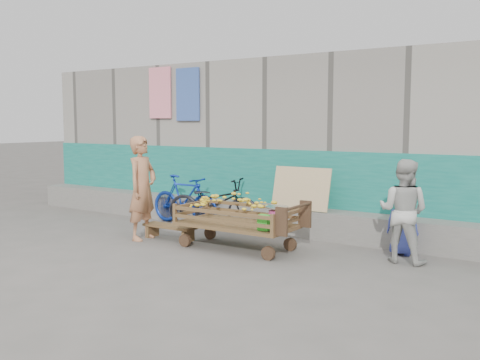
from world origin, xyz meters
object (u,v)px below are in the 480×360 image
Objects in this scene: vendor_man at (142,188)px; bicycle_blue at (184,200)px; banana_cart at (235,212)px; woman at (403,211)px; child at (402,224)px; bicycle_dark at (213,203)px; bench at (170,229)px.

vendor_man reaches higher than bicycle_blue.
bicycle_blue is at bearing 3.35° from vendor_man.
woman reaches higher than banana_cart.
child reaches higher than banana_cart.
bicycle_blue is at bearing -4.80° from woman.
vendor_man is at bearing 14.57° from woman.
bicycle_blue is (-0.66, 0.00, 0.01)m from bicycle_dark.
bicycle_blue is (-0.25, 1.36, -0.38)m from vendor_man.
banana_cart is at bearing 16.56° from woman.
bicycle_blue reaches higher than bench.
vendor_man is 1.84× the size of child.
vendor_man is (-0.37, -0.22, 0.66)m from bench.
woman is at bearing 99.21° from child.
banana_cart is 2.11× the size of child.
vendor_man is (-1.59, -0.27, 0.28)m from banana_cart.
bicycle_blue is (-4.15, 0.50, -0.24)m from woman.
vendor_man is 1.10× the size of bicycle_blue.
woman is 3.54m from bicycle_dark.
banana_cart is 1.26× the size of bicycle_blue.
bicycle_blue is (-4.03, 0.12, 0.00)m from child.
child is at bearing -106.63° from bicycle_dark.
bicycle_dark is (-3.49, 0.50, -0.25)m from woman.
banana_cart is 2.15m from bicycle_blue.
bicycle_blue is (-1.84, 1.09, -0.10)m from banana_cart.
bicycle_dark is at bearing 88.51° from bench.
woman is 0.92× the size of bicycle_blue.
bicycle_dark reaches higher than bench.
woman is at bearing 14.52° from banana_cart.
woman is at bearing -84.62° from vendor_man.
bicycle_dark is (0.40, 1.36, -0.38)m from vendor_man.
child is 3.38m from bicycle_dark.
bench is at bearing 8.74° from child.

